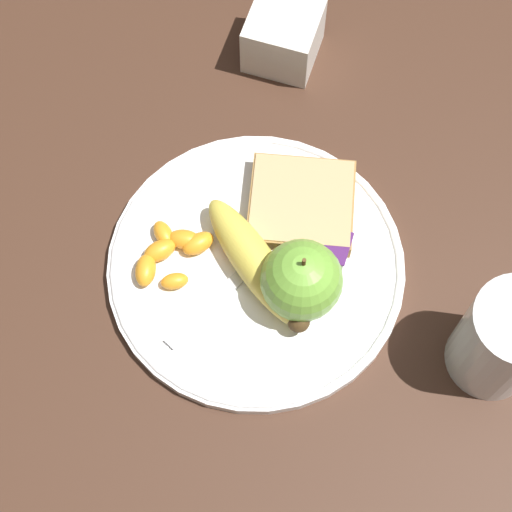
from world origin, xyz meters
TOP-DOWN VIEW (x-y plane):
  - ground_plane at (0.00, 0.00)m, footprint 3.00×3.00m
  - plate at (0.00, 0.00)m, footprint 0.29×0.29m
  - juice_glass at (0.23, -0.02)m, footprint 0.08×0.08m
  - apple at (0.05, -0.02)m, footprint 0.08×0.08m
  - banana at (0.00, -0.01)m, footprint 0.14×0.12m
  - bread_slice at (0.02, 0.07)m, footprint 0.12×0.12m
  - fork at (-0.00, 0.00)m, footprint 0.10×0.18m
  - jam_packet at (0.06, 0.03)m, footprint 0.04×0.04m
  - orange_segment_0 at (-0.07, 0.00)m, footprint 0.03×0.02m
  - orange_segment_1 at (-0.06, 0.00)m, footprint 0.04×0.04m
  - orange_segment_2 at (-0.09, -0.00)m, footprint 0.03×0.03m
  - orange_segment_3 at (-0.10, -0.04)m, footprint 0.03×0.04m
  - orange_segment_4 at (-0.03, 0.01)m, footprint 0.03×0.04m
  - orange_segment_5 at (-0.09, -0.02)m, footprint 0.04×0.04m
  - orange_segment_6 at (-0.07, -0.04)m, footprint 0.03×0.03m
  - condiment_caddy at (-0.05, 0.25)m, footprint 0.07×0.07m

SIDE VIEW (x-z plane):
  - ground_plane at x=0.00m, z-range 0.00..0.00m
  - plate at x=0.00m, z-range 0.00..0.02m
  - fork at x=0.00m, z-range 0.01..0.02m
  - orange_segment_6 at x=-0.07m, z-range 0.01..0.03m
  - orange_segment_2 at x=-0.09m, z-range 0.01..0.03m
  - orange_segment_4 at x=-0.03m, z-range 0.01..0.03m
  - orange_segment_0 at x=-0.07m, z-range 0.01..0.03m
  - orange_segment_1 at x=-0.06m, z-range 0.01..0.03m
  - orange_segment_5 at x=-0.09m, z-range 0.01..0.03m
  - orange_segment_3 at x=-0.10m, z-range 0.01..0.03m
  - jam_packet at x=0.06m, z-range 0.01..0.03m
  - bread_slice at x=0.02m, z-range 0.01..0.03m
  - condiment_caddy at x=-0.05m, z-range 0.00..0.06m
  - banana at x=0.00m, z-range 0.01..0.05m
  - apple at x=0.05m, z-range 0.01..0.09m
  - juice_glass at x=0.23m, z-range 0.00..0.11m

